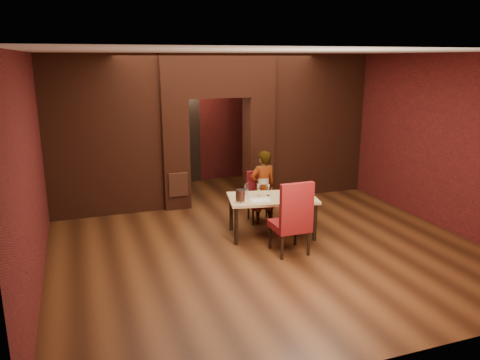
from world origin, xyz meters
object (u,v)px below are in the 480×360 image
object	(u,v)px
chair_far	(260,197)
wine_glass_c	(287,189)
chair_near	(290,216)
person_seated	(263,187)
dining_table	(272,216)
potted_plant	(295,207)
wine_bucket	(241,196)
wine_glass_a	(259,190)
wine_glass_b	(268,190)
water_bottle	(247,191)

from	to	relation	value
chair_far	wine_glass_c	size ratio (longest dim) A/B	4.91
chair_near	chair_far	bearing A→B (deg)	-94.74
person_seated	dining_table	bearing A→B (deg)	78.30
potted_plant	dining_table	bearing A→B (deg)	-136.41
chair_far	wine_glass_c	distance (m)	0.82
wine_glass_c	chair_near	bearing A→B (deg)	-111.64
wine_glass_c	potted_plant	size ratio (longest dim) A/B	0.54
chair_far	wine_bucket	bearing A→B (deg)	-121.34
chair_near	person_seated	world-z (taller)	person_seated
person_seated	wine_glass_a	size ratio (longest dim) A/B	6.95
dining_table	person_seated	xyz separation A→B (m)	(0.10, 0.67, 0.35)
chair_far	chair_near	size ratio (longest dim) A/B	0.79
chair_near	wine_glass_c	size ratio (longest dim) A/B	6.22
chair_far	wine_glass_c	world-z (taller)	chair_far
dining_table	wine_glass_b	bearing A→B (deg)	117.33
person_seated	wine_glass_a	xyz separation A→B (m)	(-0.30, -0.53, 0.11)
wine_glass_b	potted_plant	size ratio (longest dim) A/B	0.52
chair_far	water_bottle	world-z (taller)	water_bottle
wine_glass_a	wine_bucket	distance (m)	0.52
person_seated	wine_glass_c	size ratio (longest dim) A/B	7.18
potted_plant	wine_glass_b	bearing A→B (deg)	-141.52
water_bottle	potted_plant	xyz separation A→B (m)	(1.35, 0.77, -0.68)
chair_far	wine_glass_b	bearing A→B (deg)	-92.56
person_seated	wine_bucket	distance (m)	1.10
chair_far	person_seated	world-z (taller)	person_seated
wine_glass_a	person_seated	bearing A→B (deg)	60.52
wine_bucket	water_bottle	world-z (taller)	water_bottle
chair_far	person_seated	distance (m)	0.24
chair_far	wine_bucket	size ratio (longest dim) A/B	4.25
water_bottle	chair_far	bearing A→B (deg)	51.81
dining_table	water_bottle	bearing A→B (deg)	-177.82
wine_glass_b	potted_plant	distance (m)	1.34
chair_near	water_bottle	xyz separation A→B (m)	(-0.43, 0.87, 0.24)
wine_bucket	wine_glass_a	bearing A→B (deg)	33.08
chair_near	wine_glass_c	xyz separation A→B (m)	(0.33, 0.84, 0.20)
chair_near	potted_plant	size ratio (longest dim) A/B	3.33
wine_glass_a	potted_plant	world-z (taller)	wine_glass_a
person_seated	water_bottle	size ratio (longest dim) A/B	5.08
dining_table	chair_near	xyz separation A→B (m)	(-0.03, -0.79, 0.26)
wine_glass_b	wine_bucket	distance (m)	0.66
wine_glass_c	water_bottle	world-z (taller)	water_bottle
wine_glass_b	wine_glass_a	bearing A→B (deg)	171.35
chair_near	wine_glass_c	world-z (taller)	chair_near
wine_glass_a	potted_plant	size ratio (longest dim) A/B	0.55
chair_near	wine_glass_b	world-z (taller)	chair_near
wine_glass_a	wine_glass_c	xyz separation A→B (m)	(0.50, -0.10, -0.00)
chair_far	potted_plant	xyz separation A→B (m)	(0.81, 0.09, -0.30)
wine_glass_b	wine_glass_c	bearing A→B (deg)	-12.18
wine_glass_a	wine_glass_c	distance (m)	0.51
chair_far	wine_glass_b	size ratio (longest dim) A/B	5.05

